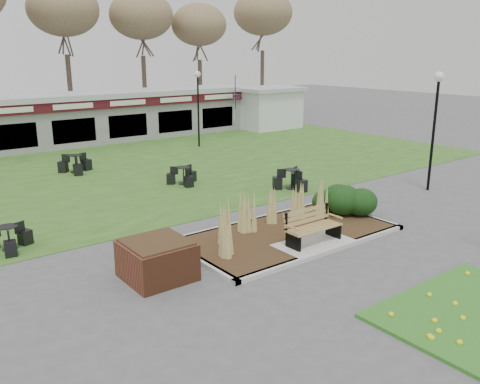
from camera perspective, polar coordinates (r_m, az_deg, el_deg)
ground at (r=14.22m, az=8.68°, el=-6.28°), size 100.00×100.00×0.00m
lawn at (r=23.74m, az=-12.55°, el=2.46°), size 34.00×16.00×0.02m
flower_bed at (r=11.80m, az=25.27°, el=-12.09°), size 4.20×3.00×0.16m
planting_bed at (r=15.84m, az=8.45°, el=-2.55°), size 6.75×3.40×1.27m
park_bench at (r=14.18m, az=8.05°, el=-3.78°), size 1.70×0.66×0.93m
brick_planter at (r=12.30m, az=-9.30°, el=-7.48°), size 1.50×1.50×0.95m
food_pavilion at (r=30.81m, az=-19.09°, el=7.71°), size 24.60×3.40×2.90m
service_hut at (r=35.79m, az=3.14°, el=9.48°), size 4.40×3.40×2.83m
tree_backdrop at (r=38.42m, az=-24.15°, el=18.96°), size 47.24×5.24×10.36m
lamp_post_near_right at (r=20.58m, az=21.18°, el=9.08°), size 0.37×0.37×4.51m
lamp_post_mid_right at (r=28.50m, az=-4.75°, el=11.11°), size 0.35×0.35×4.18m
bistro_set_a at (r=23.69m, az=-17.96°, el=2.73°), size 1.47×1.42×0.80m
bistro_set_b at (r=15.20m, az=-24.50°, el=-5.12°), size 1.25×1.19×0.67m
bistro_set_c at (r=19.99m, az=5.82°, el=1.10°), size 1.46×1.30×0.78m
bistro_set_d at (r=20.71m, az=-6.35°, el=1.53°), size 1.31×1.24×0.71m
patio_umbrella at (r=34.01m, az=-0.54°, el=9.52°), size 2.72×2.74×2.60m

